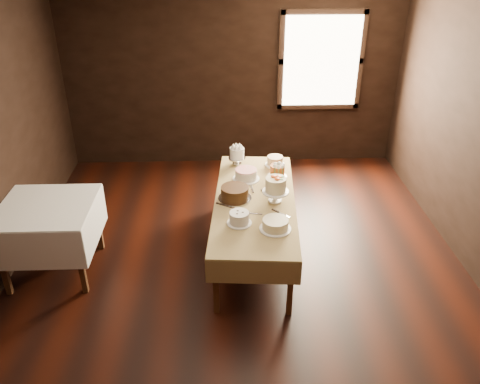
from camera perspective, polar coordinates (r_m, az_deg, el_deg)
name	(u,v)px	position (r m, az deg, el deg)	size (l,w,h in m)	color
floor	(241,278)	(5.34, 0.08, -10.01)	(5.00, 6.00, 0.01)	black
ceiling	(241,3)	(4.20, 0.11, 21.29)	(5.00, 6.00, 0.01)	beige
wall_back	(233,75)	(7.42, -0.87, 13.59)	(5.00, 0.02, 2.80)	black
window	(321,61)	(7.46, 9.52, 14.88)	(1.10, 0.05, 1.30)	#FFEABF
display_table	(255,203)	(5.39, 1.74, -1.31)	(1.05, 2.30, 0.69)	#3C2110
side_table	(47,214)	(5.44, -21.72, -2.42)	(0.96, 0.96, 0.81)	#3C2110
cake_meringue	(237,157)	(6.11, -0.36, 4.16)	(0.25, 0.25, 0.23)	silver
cake_speckled	(275,161)	(6.13, 4.13, 3.64)	(0.27, 0.27, 0.12)	white
cake_lattice	(246,175)	(5.76, 0.72, 2.01)	(0.36, 0.36, 0.12)	white
cake_caramel	(277,171)	(5.84, 4.41, 2.43)	(0.24, 0.24, 0.15)	white
cake_chocolate	(235,193)	(5.34, -0.61, -0.14)	(0.39, 0.39, 0.14)	silver
cake_flowers	(275,191)	(5.28, 4.18, 0.12)	(0.30, 0.30, 0.30)	white
cake_swirl	(239,218)	(4.91, -0.09, -3.11)	(0.27, 0.27, 0.13)	white
cake_cream	(275,225)	(4.83, 4.18, -3.85)	(0.37, 0.37, 0.11)	white
cake_server_a	(255,214)	(5.10, 1.82, -2.56)	(0.24, 0.03, 0.01)	silver
cake_server_b	(284,215)	(5.10, 5.21, -2.69)	(0.24, 0.03, 0.01)	silver
cake_server_c	(251,186)	(5.63, 1.34, 0.71)	(0.24, 0.03, 0.01)	silver
cake_server_d	(274,188)	(5.60, 4.05, 0.46)	(0.24, 0.03, 0.01)	silver
cake_server_e	(229,207)	(5.22, -1.27, -1.76)	(0.24, 0.03, 0.01)	silver
flower_vase	(278,184)	(5.57, 4.50, 0.92)	(0.11, 0.11, 0.12)	#2D2823
flower_bouquet	(279,170)	(5.49, 4.57, 2.57)	(0.14, 0.14, 0.20)	white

